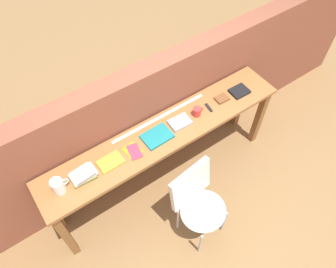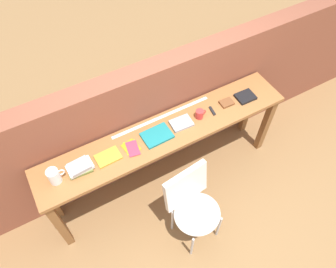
{
  "view_description": "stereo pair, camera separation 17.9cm",
  "coord_description": "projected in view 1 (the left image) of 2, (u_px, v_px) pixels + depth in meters",
  "views": [
    {
      "loc": [
        -1.02,
        -1.21,
        3.3
      ],
      "look_at": [
        0.0,
        0.25,
        0.9
      ],
      "focal_mm": 35.0,
      "sensor_mm": 36.0,
      "label": 1
    },
    {
      "loc": [
        -0.87,
        -1.31,
        3.3
      ],
      "look_at": [
        0.0,
        0.25,
        0.9
      ],
      "focal_mm": 35.0,
      "sensor_mm": 36.0,
      "label": 2
    }
  ],
  "objects": [
    {
      "name": "book_repair_rightmost",
      "position": [
        239.0,
        91.0,
        3.32
      ],
      "size": [
        0.19,
        0.16,
        0.03
      ],
      "primitive_type": "cube",
      "rotation": [
        0.0,
        0.0,
        -0.03
      ],
      "color": "black",
      "rests_on": "sideboard"
    },
    {
      "name": "pitcher_white",
      "position": [
        58.0,
        186.0,
        2.61
      ],
      "size": [
        0.14,
        0.1,
        0.18
      ],
      "color": "white",
      "rests_on": "sideboard"
    },
    {
      "name": "book_stack_leftmost",
      "position": [
        83.0,
        175.0,
        2.71
      ],
      "size": [
        0.22,
        0.15,
        0.08
      ],
      "color": "olive",
      "rests_on": "sideboard"
    },
    {
      "name": "ruler_metal_back_edge",
      "position": [
        159.0,
        118.0,
        3.13
      ],
      "size": [
        1.04,
        0.03,
        0.0
      ],
      "primitive_type": "cube",
      "color": "silver",
      "rests_on": "sideboard"
    },
    {
      "name": "book_grey_hardcover",
      "position": [
        180.0,
        122.0,
        3.08
      ],
      "size": [
        0.21,
        0.16,
        0.03
      ],
      "primitive_type": "cube",
      "rotation": [
        0.0,
        0.0,
        -0.05
      ],
      "color": "#9E9EA3",
      "rests_on": "sideboard"
    },
    {
      "name": "multitool_folded",
      "position": [
        209.0,
        108.0,
        3.2
      ],
      "size": [
        0.04,
        0.11,
        0.02
      ],
      "primitive_type": "cube",
      "rotation": [
        0.0,
        0.0,
        -0.13
      ],
      "color": "black",
      "rests_on": "sideboard"
    },
    {
      "name": "brick_wall_back",
      "position": [
        146.0,
        121.0,
        3.35
      ],
      "size": [
        6.0,
        0.2,
        1.39
      ],
      "primitive_type": "cube",
      "color": "brown",
      "rests_on": "ground"
    },
    {
      "name": "chair_white_moulded",
      "position": [
        199.0,
        202.0,
        2.99
      ],
      "size": [
        0.49,
        0.5,
        0.89
      ],
      "color": "silver",
      "rests_on": "ground"
    },
    {
      "name": "book_open_centre",
      "position": [
        157.0,
        136.0,
        2.99
      ],
      "size": [
        0.27,
        0.2,
        0.02
      ],
      "primitive_type": "cube",
      "rotation": [
        0.0,
        0.0,
        0.03
      ],
      "color": "#19757A",
      "rests_on": "sideboard"
    },
    {
      "name": "leather_journal_brown",
      "position": [
        222.0,
        99.0,
        3.26
      ],
      "size": [
        0.13,
        0.1,
        0.02
      ],
      "primitive_type": "cube",
      "rotation": [
        0.0,
        0.0,
        -0.04
      ],
      "color": "brown",
      "rests_on": "sideboard"
    },
    {
      "name": "sideboard",
      "position": [
        165.0,
        140.0,
        3.14
      ],
      "size": [
        2.5,
        0.44,
        0.88
      ],
      "color": "#996033",
      "rests_on": "ground"
    },
    {
      "name": "magazine_cycling",
      "position": [
        111.0,
        162.0,
        2.83
      ],
      "size": [
        0.22,
        0.16,
        0.02
      ],
      "primitive_type": "cube",
      "rotation": [
        0.0,
        0.0,
        0.03
      ],
      "color": "gold",
      "rests_on": "sideboard"
    },
    {
      "name": "pamphlet_pile_colourful",
      "position": [
        133.0,
        151.0,
        2.9
      ],
      "size": [
        0.15,
        0.2,
        0.01
      ],
      "color": "yellow",
      "rests_on": "sideboard"
    },
    {
      "name": "ground_plane",
      "position": [
        181.0,
        198.0,
        3.59
      ],
      "size": [
        40.0,
        40.0,
        0.0
      ],
      "primitive_type": "plane",
      "color": "olive"
    },
    {
      "name": "mug",
      "position": [
        197.0,
        112.0,
        3.12
      ],
      "size": [
        0.11,
        0.08,
        0.09
      ],
      "color": "red",
      "rests_on": "sideboard"
    }
  ]
}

